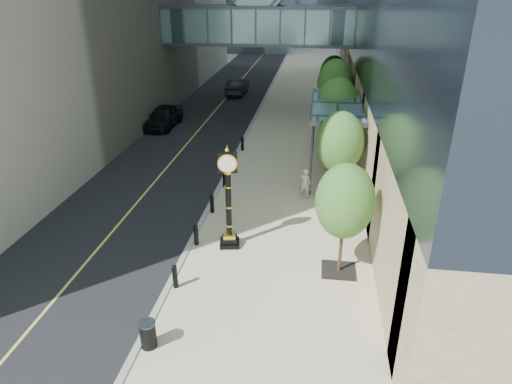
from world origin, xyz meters
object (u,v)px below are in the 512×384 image
at_px(pedestrian, 305,184).
at_px(car_far, 237,86).
at_px(trash_bin, 148,335).
at_px(street_clock, 229,205).
at_px(car_near, 164,117).

height_order(pedestrian, car_far, pedestrian).
bearing_deg(car_far, trash_bin, 96.38).
relative_size(street_clock, car_far, 0.94).
bearing_deg(car_near, street_clock, -61.27).
bearing_deg(trash_bin, car_near, 107.00).
relative_size(street_clock, trash_bin, 5.11).
xyz_separation_m(trash_bin, pedestrian, (4.54, 11.84, 0.44)).
distance_m(street_clock, car_near, 19.67).
bearing_deg(trash_bin, pedestrian, 69.01).
xyz_separation_m(pedestrian, car_far, (-8.03, 24.94, -0.13)).
xyz_separation_m(street_clock, trash_bin, (-1.41, -6.54, -1.54)).
height_order(car_near, car_far, car_near).
distance_m(trash_bin, car_far, 36.94).
xyz_separation_m(pedestrian, car_near, (-11.91, 12.26, -0.08)).
height_order(street_clock, car_far, street_clock).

